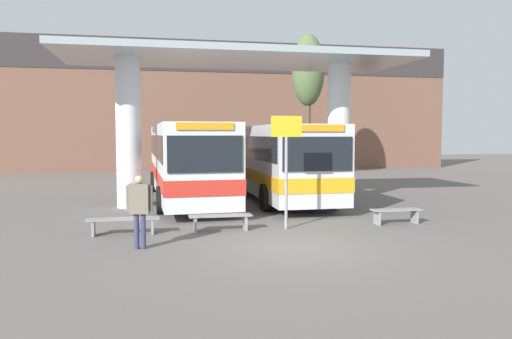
{
  "coord_description": "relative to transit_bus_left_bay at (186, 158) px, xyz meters",
  "views": [
    {
      "loc": [
        -3.24,
        -11.52,
        2.73
      ],
      "look_at": [
        0.0,
        4.21,
        1.6
      ],
      "focal_mm": 35.0,
      "sensor_mm": 36.0,
      "label": 1
    }
  ],
  "objects": [
    {
      "name": "waiting_bench_far_platform",
      "position": [
        0.48,
        -7.05,
        -1.4
      ],
      "size": [
        1.78,
        0.44,
        0.46
      ],
      "color": "gray",
      "rests_on": "ground_plane"
    },
    {
      "name": "info_sign_platform",
      "position": [
        2.39,
        -7.13,
        0.57
      ],
      "size": [
        0.9,
        0.09,
        3.26
      ],
      "color": "gray",
      "rests_on": "ground_plane"
    },
    {
      "name": "transit_bus_center_bay",
      "position": [
        3.8,
        -0.59,
        -0.02
      ],
      "size": [
        2.81,
        10.37,
        3.07
      ],
      "rotation": [
        0.0,
        0.0,
        3.14
      ],
      "color": "silver",
      "rests_on": "ground_plane"
    },
    {
      "name": "waiting_bench_near_pillar",
      "position": [
        5.88,
        -7.05,
        -1.4
      ],
      "size": [
        1.55,
        0.44,
        0.46
      ],
      "color": "gray",
      "rests_on": "ground_plane"
    },
    {
      "name": "townhouse_backdrop",
      "position": [
        1.89,
        16.41,
        3.89
      ],
      "size": [
        40.0,
        0.58,
        9.66
      ],
      "color": "brown",
      "rests_on": "ground_plane"
    },
    {
      "name": "station_canopy",
      "position": [
        1.89,
        -1.77,
        2.87
      ],
      "size": [
        13.29,
        5.01,
        5.79
      ],
      "color": "silver",
      "rests_on": "ground_plane"
    },
    {
      "name": "ground_plane",
      "position": [
        1.89,
        -9.42,
        -1.74
      ],
      "size": [
        100.0,
        100.0,
        0.0
      ],
      "primitive_type": "plane",
      "color": "#605B56"
    },
    {
      "name": "poplar_tree_behind_left",
      "position": [
        8.2,
        9.21,
        4.87
      ],
      "size": [
        2.03,
        2.03,
        8.96
      ],
      "color": "brown",
      "rests_on": "ground_plane"
    },
    {
      "name": "transit_bus_left_bay",
      "position": [
        0.0,
        0.0,
        0.0
      ],
      "size": [
        3.03,
        11.83,
        3.12
      ],
      "rotation": [
        0.0,
        0.0,
        3.17
      ],
      "color": "silver",
      "rests_on": "ground_plane"
    },
    {
      "name": "pedestrian_waiting",
      "position": [
        -1.69,
        -8.87,
        -0.67
      ],
      "size": [
        0.65,
        0.34,
        1.76
      ],
      "rotation": [
        0.0,
        0.0,
        -0.2
      ],
      "color": "#333856",
      "rests_on": "ground_plane"
    },
    {
      "name": "waiting_bench_mid_platform",
      "position": [
        -2.19,
        -7.05,
        -1.39
      ],
      "size": [
        1.95,
        0.44,
        0.46
      ],
      "color": "gray",
      "rests_on": "ground_plane"
    }
  ]
}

